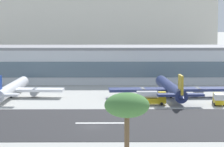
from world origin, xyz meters
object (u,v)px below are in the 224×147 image
at_px(distant_hotel_block, 90,23).
at_px(airliner_navy_tail_gate_0, 11,89).
at_px(terminal_building, 91,64).
at_px(palm_tree_1, 127,108).
at_px(service_fuel_truck_1, 151,98).
at_px(airliner_gold_tail_gate_1, 171,89).
at_px(service_box_truck_2, 218,99).

relative_size(distant_hotel_block, airliner_navy_tail_gate_0, 3.52).
distance_m(terminal_building, airliner_navy_tail_gate_0, 45.94).
distance_m(terminal_building, palm_tree_1, 132.12).
bearing_deg(palm_tree_1, terminal_building, 93.80).
relative_size(airliner_navy_tail_gate_0, service_fuel_truck_1, 4.64).
height_order(terminal_building, airliner_gold_tail_gate_1, terminal_building).
bearing_deg(service_box_truck_2, airliner_gold_tail_gate_1, 45.84).
bearing_deg(service_box_truck_2, service_fuel_truck_1, 92.26).
xyz_separation_m(airliner_gold_tail_gate_1, palm_tree_1, (-16.80, -91.24, 10.15)).
bearing_deg(service_fuel_truck_1, airliner_navy_tail_gate_0, 161.86).
bearing_deg(service_box_truck_2, airliner_navy_tail_gate_0, 80.77).
bearing_deg(airliner_gold_tail_gate_1, airliner_navy_tail_gate_0, 85.79).
relative_size(terminal_building, airliner_navy_tail_gate_0, 4.33).
distance_m(service_fuel_truck_1, service_box_truck_2, 18.88).
relative_size(airliner_navy_tail_gate_0, service_box_truck_2, 6.42).
bearing_deg(distant_hotel_block, airliner_gold_tail_gate_1, -78.66).
relative_size(distant_hotel_block, service_fuel_truck_1, 16.34).
bearing_deg(airliner_gold_tail_gate_1, distant_hotel_block, 8.24).
bearing_deg(service_fuel_truck_1, airliner_gold_tail_gate_1, 59.77).
distance_m(distant_hotel_block, palm_tree_1, 237.27).
xyz_separation_m(airliner_navy_tail_gate_0, airliner_gold_tail_gate_1, (48.63, -0.95, 0.14)).
bearing_deg(airliner_navy_tail_gate_0, airliner_gold_tail_gate_1, -88.49).
relative_size(service_fuel_truck_1, palm_tree_1, 0.57).
height_order(airliner_gold_tail_gate_1, service_box_truck_2, airliner_gold_tail_gate_1).
height_order(airliner_gold_tail_gate_1, service_fuel_truck_1, airliner_gold_tail_gate_1).
xyz_separation_m(service_box_truck_2, palm_tree_1, (-28.48, -78.31, 11.13)).
xyz_separation_m(terminal_building, palm_tree_1, (8.74, -131.69, 6.18)).
distance_m(airliner_navy_tail_gate_0, service_fuel_truck_1, 43.56).
height_order(terminal_building, palm_tree_1, palm_tree_1).
height_order(airliner_navy_tail_gate_0, service_fuel_truck_1, airliner_navy_tail_gate_0).
bearing_deg(distant_hotel_block, service_fuel_truck_1, -82.07).
relative_size(terminal_building, airliner_gold_tail_gate_1, 4.11).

